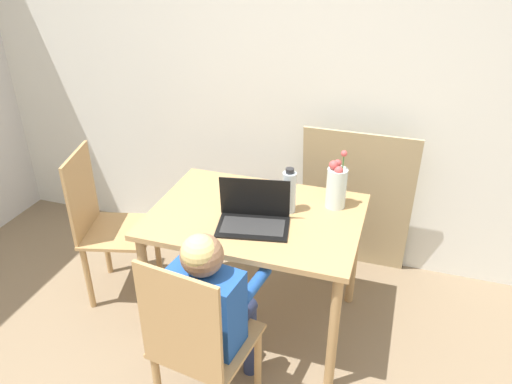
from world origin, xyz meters
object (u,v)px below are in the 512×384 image
(chair_occupied, at_px, (198,345))
(water_bottle, at_px, (289,191))
(chair_spare, at_px, (106,225))
(person_seated, at_px, (211,300))
(flower_vase, at_px, (336,185))
(laptop, at_px, (254,215))

(chair_occupied, xyz_separation_m, water_bottle, (0.19, 0.79, 0.37))
(chair_occupied, relative_size, chair_spare, 1.00)
(chair_spare, xyz_separation_m, person_seated, (0.93, -0.59, 0.15))
(person_seated, height_order, flower_vase, flower_vase)
(chair_occupied, xyz_separation_m, laptop, (0.05, 0.62, 0.31))
(water_bottle, bearing_deg, laptop, -127.15)
(chair_occupied, xyz_separation_m, flower_vase, (0.41, 0.92, 0.38))
(chair_spare, bearing_deg, flower_vase, -95.80)
(water_bottle, bearing_deg, flower_vase, 29.26)
(chair_spare, bearing_deg, laptop, -110.33)
(flower_vase, xyz_separation_m, water_bottle, (-0.22, -0.13, -0.01))
(chair_occupied, distance_m, chair_spare, 1.16)
(chair_spare, xyz_separation_m, laptop, (0.96, -0.09, 0.31))
(chair_occupied, distance_m, flower_vase, 1.08)
(flower_vase, bearing_deg, person_seated, -116.33)
(person_seated, distance_m, flower_vase, 0.92)
(chair_spare, xyz_separation_m, water_bottle, (1.10, 0.08, 0.37))
(chair_occupied, height_order, water_bottle, water_bottle)
(flower_vase, distance_m, water_bottle, 0.26)
(chair_occupied, height_order, laptop, laptop)
(person_seated, distance_m, water_bottle, 0.72)
(person_seated, bearing_deg, laptop, -86.12)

